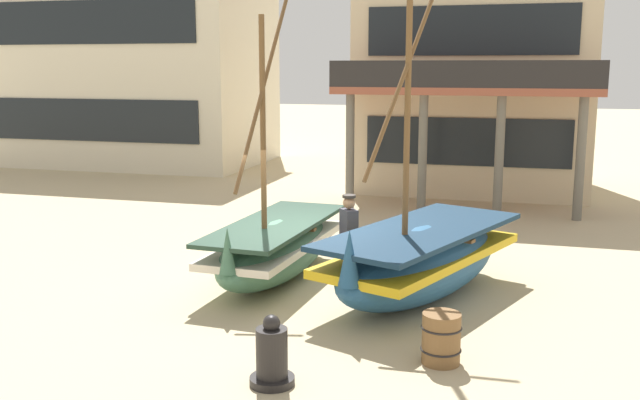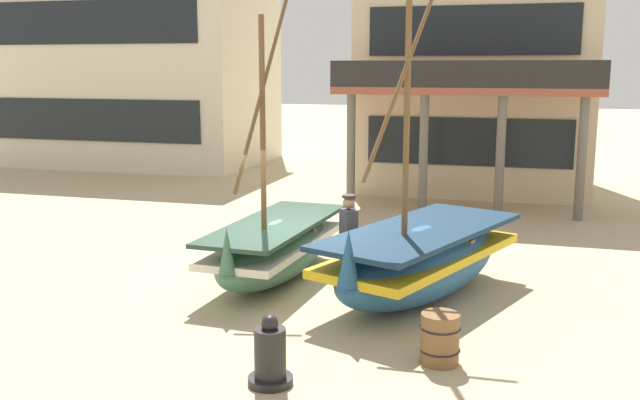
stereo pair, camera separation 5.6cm
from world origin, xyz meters
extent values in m
plane|color=tan|center=(0.00, 0.00, 0.00)|extent=(120.00, 120.00, 0.00)
ellipsoid|color=#427056|center=(-0.64, 0.22, 0.55)|extent=(1.65, 4.25, 1.09)
cube|color=silver|center=(-0.64, 0.22, 0.68)|extent=(1.66, 4.09, 0.13)
cube|color=#243D2F|center=(-0.64, 0.22, 1.05)|extent=(1.69, 4.17, 0.08)
cone|color=#427056|center=(-0.76, -1.78, 1.04)|extent=(0.30, 0.30, 0.76)
cylinder|color=brown|center=(-0.67, -0.30, 2.79)|extent=(0.10, 0.10, 4.05)
cylinder|color=brown|center=(-0.67, -0.30, 3.54)|extent=(0.21, 2.38, 3.30)
cube|color=brown|center=(-0.62, 0.53, 0.93)|extent=(1.35, 0.24, 0.06)
ellipsoid|color=#23517A|center=(2.13, -0.16, 0.62)|extent=(3.22, 4.83, 1.23)
cube|color=gold|center=(2.13, -0.16, 0.77)|extent=(3.17, 4.67, 0.15)
cube|color=#132C43|center=(2.13, -0.16, 1.18)|extent=(3.24, 4.76, 0.09)
cone|color=#23517A|center=(1.35, -2.18, 1.17)|extent=(0.44, 0.44, 0.86)
cylinder|color=brown|center=(1.93, -0.68, 3.13)|extent=(0.10, 0.10, 4.53)
cylinder|color=brown|center=(1.93, -0.68, 4.01)|extent=(0.97, 2.38, 3.54)
cube|color=brown|center=(2.25, 0.16, 1.05)|extent=(1.57, 0.73, 0.06)
cylinder|color=#33333D|center=(0.78, 0.16, 0.44)|extent=(0.26, 0.26, 0.88)
cube|color=#383842|center=(0.78, 0.16, 1.15)|extent=(0.39, 0.42, 0.54)
sphere|color=#A87A56|center=(0.78, 0.16, 1.54)|extent=(0.22, 0.22, 0.22)
cylinder|color=#2D2823|center=(0.78, 0.16, 1.66)|extent=(0.24, 0.24, 0.05)
cylinder|color=black|center=(0.83, -4.15, 0.05)|extent=(0.57, 0.57, 0.10)
cylinder|color=black|center=(0.83, -4.15, 0.42)|extent=(0.40, 0.40, 0.64)
sphere|color=black|center=(0.83, -4.15, 0.81)|extent=(0.22, 0.22, 0.22)
cylinder|color=brown|center=(2.80, -2.90, 0.35)|extent=(0.52, 0.52, 0.70)
torus|color=black|center=(2.80, -2.90, 0.50)|extent=(0.56, 0.56, 0.03)
torus|color=black|center=(2.80, -2.90, 0.20)|extent=(0.56, 0.56, 0.03)
cube|color=beige|center=(2.13, 11.90, 3.19)|extent=(7.08, 5.14, 6.39)
cube|color=black|center=(2.13, 9.30, 1.76)|extent=(5.95, 0.06, 1.41)
cube|color=black|center=(2.13, 9.30, 4.95)|extent=(5.95, 0.06, 1.41)
cube|color=brown|center=(2.13, 8.12, 3.29)|extent=(7.08, 2.42, 0.20)
cylinder|color=#666056|center=(-0.91, 7.27, 1.60)|extent=(0.24, 0.24, 3.19)
cylinder|color=#666056|center=(1.12, 7.27, 1.60)|extent=(0.24, 0.24, 3.19)
cylinder|color=#666056|center=(3.14, 7.27, 1.60)|extent=(0.24, 0.24, 3.19)
cylinder|color=#666056|center=(5.16, 7.27, 1.60)|extent=(0.24, 0.24, 3.19)
cube|color=black|center=(2.13, 6.96, 3.74)|extent=(7.08, 0.08, 0.70)
cube|color=beige|center=(-12.08, 14.65, 3.56)|extent=(10.98, 6.35, 7.12)
cube|color=black|center=(-12.08, 11.44, 1.96)|extent=(9.22, 0.06, 1.57)
cube|color=black|center=(-12.08, 11.44, 5.52)|extent=(9.22, 0.06, 1.57)
camera|label=1|loc=(3.73, -12.17, 3.96)|focal=40.46mm
camera|label=2|loc=(3.78, -12.16, 3.96)|focal=40.46mm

